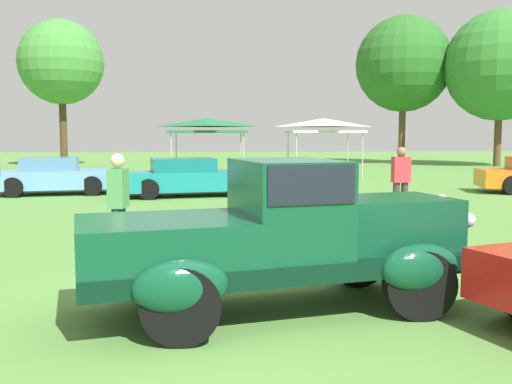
% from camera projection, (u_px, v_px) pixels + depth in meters
% --- Properties ---
extents(ground_plane, '(120.00, 120.00, 0.00)m').
position_uv_depth(ground_plane, '(233.00, 313.00, 6.45)').
color(ground_plane, '#568C3D').
extents(feature_pickup_truck, '(4.55, 2.57, 1.70)m').
position_uv_depth(feature_pickup_truck, '(281.00, 235.00, 6.45)').
color(feature_pickup_truck, black).
rests_on(feature_pickup_truck, ground_plane).
extents(show_car_skyblue, '(4.22, 2.34, 1.22)m').
position_uv_depth(show_car_skyblue, '(54.00, 176.00, 19.15)').
color(show_car_skyblue, '#669EDB').
rests_on(show_car_skyblue, ground_plane).
extents(show_car_teal, '(4.71, 2.53, 1.22)m').
position_uv_depth(show_car_teal, '(188.00, 178.00, 18.59)').
color(show_car_teal, teal).
rests_on(show_car_teal, ground_plane).
extents(spectator_by_row, '(0.28, 0.42, 1.69)m').
position_uv_depth(spectator_by_row, '(118.00, 204.00, 8.90)').
color(spectator_by_row, '#283351').
rests_on(spectator_by_row, ground_plane).
extents(spectator_far_side, '(0.41, 0.26, 1.69)m').
position_uv_depth(spectator_far_side, '(401.00, 180.00, 13.55)').
color(spectator_far_side, '#383838').
rests_on(spectator_far_side, ground_plane).
extents(canopy_tent_left_field, '(3.38, 3.38, 2.71)m').
position_uv_depth(canopy_tent_left_field, '(208.00, 124.00, 25.75)').
color(canopy_tent_left_field, '#B7B7BC').
rests_on(canopy_tent_left_field, ground_plane).
extents(canopy_tent_center_field, '(3.22, 3.22, 2.71)m').
position_uv_depth(canopy_tent_center_field, '(324.00, 125.00, 26.26)').
color(canopy_tent_center_field, '#B7B7BC').
rests_on(canopy_tent_center_field, ground_plane).
extents(treeline_far_left, '(5.15, 5.15, 8.96)m').
position_uv_depth(treeline_far_left, '(61.00, 63.00, 35.38)').
color(treeline_far_left, '#47331E').
rests_on(treeline_far_left, ground_plane).
extents(treeline_mid_left, '(6.30, 6.30, 9.77)m').
position_uv_depth(treeline_mid_left, '(404.00, 64.00, 38.31)').
color(treeline_mid_left, brown).
rests_on(treeline_mid_left, ground_plane).
extents(treeline_center, '(6.79, 6.79, 9.60)m').
position_uv_depth(treeline_center, '(501.00, 66.00, 35.57)').
color(treeline_center, brown).
rests_on(treeline_center, ground_plane).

